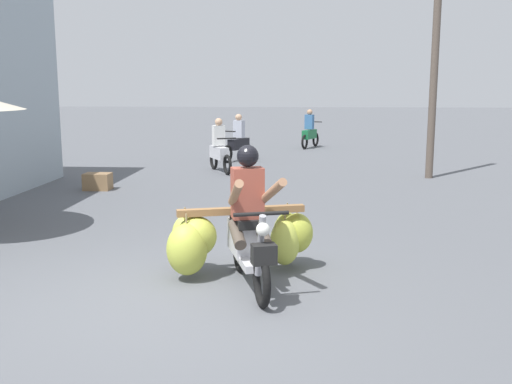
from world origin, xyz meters
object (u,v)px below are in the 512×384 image
(motorbike_main_loaded, at_px, (240,235))
(motorbike_distant_ahead_left, at_px, (238,142))
(produce_crate, at_px, (98,182))
(utility_pole, at_px, (436,32))
(motorbike_distant_ahead_right, at_px, (310,132))
(motorbike_distant_far_ahead, at_px, (219,150))

(motorbike_main_loaded, xyz_separation_m, motorbike_distant_ahead_left, (-1.15, 11.09, 0.06))
(produce_crate, bearing_deg, utility_pole, 16.58)
(motorbike_distant_ahead_left, distance_m, produce_crate, 5.93)
(motorbike_distant_ahead_left, bearing_deg, motorbike_distant_ahead_right, 60.58)
(motorbike_distant_ahead_right, height_order, produce_crate, motorbike_distant_ahead_right)
(motorbike_distant_ahead_left, bearing_deg, produce_crate, -115.11)
(motorbike_distant_ahead_left, height_order, motorbike_distant_ahead_right, same)
(produce_crate, xyz_separation_m, utility_pole, (7.52, 2.24, 3.28))
(produce_crate, bearing_deg, motorbike_distant_ahead_left, 64.89)
(motorbike_distant_far_ahead, height_order, utility_pole, utility_pole)
(motorbike_distant_far_ahead, bearing_deg, motorbike_main_loaded, -80.81)
(motorbike_distant_ahead_right, bearing_deg, motorbike_distant_ahead_left, -119.42)
(motorbike_distant_far_ahead, bearing_deg, motorbike_distant_ahead_left, 84.14)
(produce_crate, relative_size, utility_pole, 0.08)
(motorbike_distant_far_ahead, bearing_deg, utility_pole, -7.52)
(motorbike_distant_ahead_left, bearing_deg, utility_pole, -31.91)
(motorbike_distant_ahead_left, distance_m, motorbike_distant_ahead_right, 4.50)
(motorbike_distant_ahead_left, distance_m, motorbike_distant_far_ahead, 2.44)
(motorbike_main_loaded, xyz_separation_m, utility_pole, (3.85, 7.97, 2.95))
(motorbike_main_loaded, bearing_deg, motorbike_distant_far_ahead, 99.19)
(motorbike_distant_ahead_right, bearing_deg, motorbike_distant_far_ahead, -111.19)
(motorbike_main_loaded, bearing_deg, motorbike_distant_ahead_right, 85.97)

